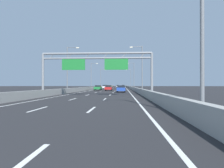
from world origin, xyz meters
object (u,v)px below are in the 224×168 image
at_px(sign_gantry, 96,63).
at_px(streetlamp_right_distant, 130,77).
at_px(white_car, 105,87).
at_px(streetlamp_right_mid, 141,66).
at_px(streetlamp_left_mid, 68,67).
at_px(blue_car, 121,89).
at_px(streetlamp_right_far, 133,74).
at_px(streetlamp_left_distant, 101,77).
at_px(green_car, 98,88).
at_px(silver_car, 117,86).
at_px(streetlamp_left_far, 92,74).
at_px(yellow_car, 123,86).
at_px(streetlamp_right_near, 197,7).
at_px(red_car, 108,88).

height_order(sign_gantry, streetlamp_right_distant, streetlamp_right_distant).
relative_size(streetlamp_right_distant, white_car, 2.08).
xyz_separation_m(sign_gantry, streetlamp_right_mid, (7.52, 11.57, 0.58)).
bearing_deg(streetlamp_left_mid, streetlamp_right_mid, 0.00).
bearing_deg(blue_car, streetlamp_right_mid, -35.88).
bearing_deg(streetlamp_left_mid, streetlamp_right_far, 63.54).
xyz_separation_m(streetlamp_left_distant, green_car, (3.78, -41.90, -4.63)).
bearing_deg(streetlamp_left_distant, silver_car, 76.28).
distance_m(streetlamp_left_distant, silver_car, 31.55).
height_order(streetlamp_left_mid, streetlamp_right_mid, same).
relative_size(streetlamp_right_mid, white_car, 2.08).
bearing_deg(silver_car, streetlamp_right_far, -82.89).
bearing_deg(streetlamp_right_far, streetlamp_left_far, 180.00).
bearing_deg(yellow_car, streetlamp_left_far, -103.91).
bearing_deg(streetlamp_left_distant, green_car, -84.84).
bearing_deg(blue_car, streetlamp_left_distant, 100.78).
distance_m(streetlamp_right_near, streetlamp_left_mid, 33.51).
xyz_separation_m(streetlamp_right_near, streetlamp_right_distant, (0.00, 90.00, 0.00)).
xyz_separation_m(streetlamp_right_near, white_car, (-10.96, 68.62, -4.61)).
distance_m(streetlamp_right_near, white_car, 69.64).
relative_size(white_car, blue_car, 1.03).
height_order(silver_car, blue_car, blue_car).
bearing_deg(streetlamp_right_near, white_car, 99.08).
xyz_separation_m(streetlamp_left_mid, streetlamp_right_far, (14.93, 30.00, 0.00)).
distance_m(streetlamp_right_far, yellow_car, 45.87).
bearing_deg(blue_car, streetlamp_right_near, -82.97).
height_order(streetlamp_right_far, yellow_car, streetlamp_right_far).
distance_m(streetlamp_left_mid, streetlamp_right_distant, 61.83).
relative_size(streetlamp_left_far, silver_car, 2.30).
height_order(streetlamp_left_distant, blue_car, streetlamp_left_distant).
height_order(streetlamp_right_near, streetlamp_right_far, same).
height_order(streetlamp_right_near, yellow_car, streetlamp_right_near).
distance_m(streetlamp_right_far, silver_car, 60.96).
distance_m(streetlamp_right_mid, red_car, 17.02).
bearing_deg(green_car, sign_gantry, -83.04).
distance_m(sign_gantry, streetlamp_right_distant, 71.97).
relative_size(green_car, red_car, 1.04).
relative_size(streetlamp_right_mid, red_car, 2.27).
bearing_deg(streetlamp_left_mid, blue_car, 15.14).
xyz_separation_m(streetlamp_right_near, streetlamp_right_mid, (0.00, 30.00, 0.00)).
bearing_deg(streetlamp_left_far, red_car, -65.07).
xyz_separation_m(streetlamp_left_distant, red_car, (7.23, -45.55, -4.64)).
bearing_deg(silver_car, streetlamp_right_near, -86.42).
distance_m(yellow_car, red_car, 61.18).
bearing_deg(sign_gantry, white_car, 93.92).
height_order(streetlamp_left_distant, yellow_car, streetlamp_left_distant).
relative_size(streetlamp_right_near, streetlamp_left_mid, 1.00).
bearing_deg(yellow_car, streetlamp_right_mid, -87.22).
bearing_deg(blue_car, green_car, 115.05).
distance_m(streetlamp_left_far, white_car, 10.55).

